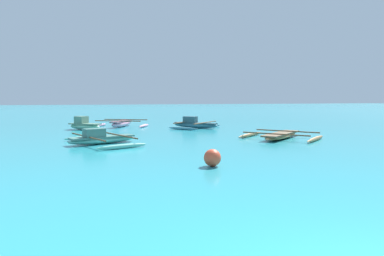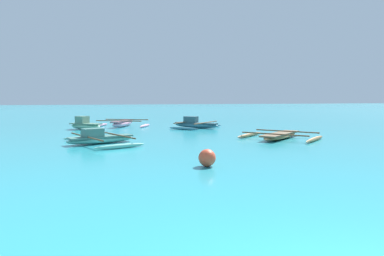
% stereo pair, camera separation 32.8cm
% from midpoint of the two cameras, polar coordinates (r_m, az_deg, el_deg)
% --- Properties ---
extents(moored_boat_0, '(4.71, 4.82, 0.36)m').
position_cam_midpoint_polar(moored_boat_0, '(18.81, 14.14, -1.21)').
color(moored_boat_0, '#A17A4B').
rests_on(moored_boat_0, ground_plane).
extents(moored_boat_1, '(2.38, 2.22, 0.91)m').
position_cam_midpoint_polar(moored_boat_1, '(24.67, -17.88, 0.49)').
color(moored_boat_1, '#8CD1A9').
rests_on(moored_boat_1, ground_plane).
extents(moored_boat_2, '(3.70, 4.88, 0.74)m').
position_cam_midpoint_polar(moored_boat_2, '(16.74, -15.41, -1.72)').
color(moored_boat_2, '#66BAA8').
rests_on(moored_boat_2, ground_plane).
extents(moored_boat_3, '(4.35, 4.34, 0.83)m').
position_cam_midpoint_polar(moored_boat_3, '(24.86, 0.08, 0.64)').
color(moored_boat_3, teal).
rests_on(moored_boat_3, ground_plane).
extents(moored_boat_4, '(4.29, 3.62, 0.53)m').
position_cam_midpoint_polar(moored_boat_4, '(26.45, -11.98, 0.75)').
color(moored_boat_4, '#D08FA8').
rests_on(moored_boat_4, ground_plane).
extents(mooring_buoy_0, '(0.55, 0.55, 0.55)m').
position_cam_midpoint_polar(mooring_buoy_0, '(10.79, 2.55, -4.98)').
color(mooring_buoy_0, '#E54C2D').
rests_on(mooring_buoy_0, ground_plane).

